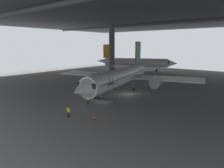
# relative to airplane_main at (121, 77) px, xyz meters

# --- Properties ---
(ground_plane) EXTENTS (110.00, 110.00, 0.00)m
(ground_plane) POSITION_rel_airplane_main_xyz_m (2.47, -0.81, -3.36)
(ground_plane) COLOR gray
(hangar_structure) EXTENTS (121.00, 99.00, 18.57)m
(hangar_structure) POSITION_rel_airplane_main_xyz_m (2.34, 12.98, 14.55)
(hangar_structure) COLOR #4C4F54
(hangar_structure) RESTS_ON ground_plane
(airplane_main) EXTENTS (33.81, 34.37, 10.96)m
(airplane_main) POSITION_rel_airplane_main_xyz_m (0.00, 0.00, 0.00)
(airplane_main) COLOR white
(airplane_main) RESTS_ON ground_plane
(boarding_stairs) EXTENTS (4.31, 2.36, 4.55)m
(boarding_stairs) POSITION_rel_airplane_main_xyz_m (2.89, -9.23, -2.63)
(boarding_stairs) COLOR slate
(boarding_stairs) RESTS_ON ground_plane
(crew_worker_near_nose) EXTENTS (0.53, 0.32, 1.63)m
(crew_worker_near_nose) POSITION_rel_airplane_main_xyz_m (4.24, -18.04, -2.43)
(crew_worker_near_nose) COLOR #232838
(crew_worker_near_nose) RESTS_ON ground_plane
(crew_worker_by_stairs) EXTENTS (0.45, 0.40, 1.58)m
(crew_worker_by_stairs) POSITION_rel_airplane_main_xyz_m (1.66, -11.70, -2.46)
(crew_worker_by_stairs) COLOR #232838
(crew_worker_by_stairs) RESTS_ON ground_plane
(airplane_distant) EXTENTS (31.27, 31.19, 10.38)m
(airplane_distant) POSITION_rel_airplane_main_xyz_m (-19.26, 35.62, -0.11)
(airplane_distant) COLOR white
(airplane_distant) RESTS_ON ground_plane
(traffic_cone_orange) EXTENTS (0.36, 0.36, 0.60)m
(traffic_cone_orange) POSITION_rel_airplane_main_xyz_m (7.45, -16.39, -3.06)
(traffic_cone_orange) COLOR black
(traffic_cone_orange) RESTS_ON ground_plane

